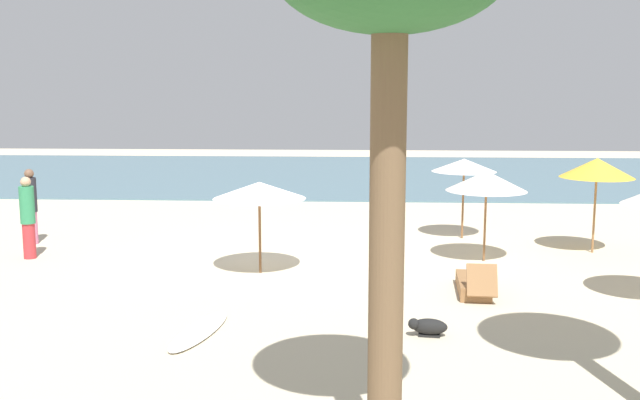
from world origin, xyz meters
name	(u,v)px	position (x,y,z in m)	size (l,w,h in m)	color
ground_plane	(270,262)	(0.00, 0.00, 0.00)	(60.00, 60.00, 0.00)	beige
ocean_water	(313,174)	(0.00, 17.00, 0.03)	(48.00, 16.00, 0.06)	slate
umbrella_0	(486,181)	(5.01, 0.39, 1.89)	(1.87, 1.87, 2.13)	brown
umbrella_2	(597,168)	(7.83, 1.40, 2.10)	(1.77, 1.77, 2.34)	olive
umbrella_3	(259,190)	(-0.10, -0.97, 1.83)	(2.02, 2.02, 2.02)	brown
umbrella_4	(464,165)	(4.86, 2.98, 1.98)	(1.72, 1.72, 2.15)	brown
lounger_2	(474,285)	(4.35, -2.37, 0.17)	(0.70, 1.69, 0.73)	olive
person_2	(28,217)	(-5.76, 0.11, 1.00)	(0.43, 0.43, 1.96)	#BF3338
person_3	(31,205)	(-6.40, 1.69, 1.01)	(0.37, 0.37, 1.96)	#D17299
dog	(427,327)	(3.19, -4.93, 0.16)	(0.66, 0.33, 0.31)	black
surfboard	(199,330)	(-0.60, -4.95, 0.04)	(0.93, 2.24, 0.07)	silver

